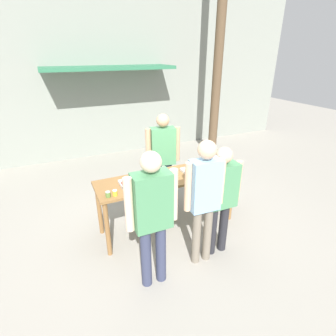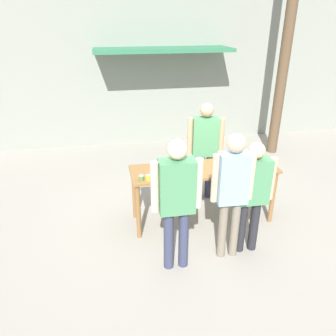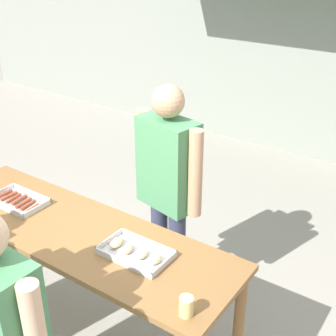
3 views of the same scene
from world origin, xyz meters
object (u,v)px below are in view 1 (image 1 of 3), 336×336
at_px(food_tray_sausages, 133,182).
at_px(person_customer_waiting_in_line, 204,193).
at_px(food_tray_buns, 194,170).
at_px(beer_cup, 229,168).
at_px(person_server_behind_table, 163,153).
at_px(utility_pole, 221,17).
at_px(condiment_jar_mustard, 108,194).
at_px(person_customer_holding_hotdog, 152,211).
at_px(condiment_jar_ketchup, 115,193).
at_px(person_customer_with_cup, 221,194).

bearing_deg(food_tray_sausages, person_customer_waiting_in_line, -55.16).
relative_size(food_tray_buns, person_customer_waiting_in_line, 0.24).
bearing_deg(beer_cup, food_tray_sausages, 171.39).
height_order(person_server_behind_table, utility_pole, utility_pole).
bearing_deg(beer_cup, person_server_behind_table, 128.90).
relative_size(food_tray_buns, condiment_jar_mustard, 5.28).
bearing_deg(person_customer_holding_hotdog, food_tray_sausages, -94.38).
bearing_deg(condiment_jar_mustard, food_tray_sausages, 29.14).
distance_m(condiment_jar_ketchup, beer_cup, 1.93).
bearing_deg(person_customer_with_cup, condiment_jar_mustard, -22.67).
xyz_separation_m(beer_cup, utility_pole, (1.60, 2.82, 2.52)).
xyz_separation_m(condiment_jar_ketchup, person_server_behind_table, (1.15, 0.96, 0.08)).
distance_m(person_customer_holding_hotdog, utility_pole, 5.45).
bearing_deg(person_customer_holding_hotdog, condiment_jar_ketchup, -71.62).
relative_size(condiment_jar_mustard, person_customer_with_cup, 0.05).
bearing_deg(beer_cup, person_customer_holding_hotdog, -154.89).
height_order(person_server_behind_table, person_customer_holding_hotdog, person_customer_holding_hotdog).
xyz_separation_m(condiment_jar_mustard, beer_cup, (2.02, 0.00, 0.01)).
distance_m(beer_cup, utility_pole, 4.10).
distance_m(food_tray_buns, beer_cup, 0.57).
bearing_deg(condiment_jar_mustard, utility_pole, 37.94).
bearing_deg(condiment_jar_mustard, food_tray_buns, 9.16).
height_order(food_tray_sausages, utility_pole, utility_pole).
relative_size(food_tray_sausages, person_server_behind_table, 0.23).
xyz_separation_m(food_tray_buns, beer_cup, (0.52, -0.24, 0.03)).
height_order(person_customer_holding_hotdog, person_customer_with_cup, person_customer_holding_hotdog).
bearing_deg(utility_pole, condiment_jar_mustard, -142.06).
relative_size(food_tray_sausages, condiment_jar_ketchup, 5.06).
bearing_deg(person_customer_holding_hotdog, person_customer_waiting_in_line, -173.05).
bearing_deg(person_server_behind_table, food_tray_sausages, -127.14).
relative_size(beer_cup, person_customer_waiting_in_line, 0.06).
distance_m(food_tray_buns, person_customer_with_cup, 0.89).
bearing_deg(beer_cup, person_customer_waiting_in_line, -142.63).
bearing_deg(condiment_jar_ketchup, person_customer_with_cup, -25.77).
xyz_separation_m(person_customer_holding_hotdog, utility_pole, (3.28, 3.61, 2.43)).
distance_m(person_customer_waiting_in_line, utility_pole, 4.96).
height_order(food_tray_buns, person_customer_holding_hotdog, person_customer_holding_hotdog).
distance_m(food_tray_sausages, utility_pole, 4.83).
relative_size(food_tray_sausages, food_tray_buns, 0.96).
relative_size(beer_cup, utility_pole, 0.02).
relative_size(condiment_jar_mustard, person_customer_holding_hotdog, 0.04).
bearing_deg(condiment_jar_ketchup, food_tray_buns, 9.84).
distance_m(person_customer_with_cup, person_customer_waiting_in_line, 0.34).
bearing_deg(person_customer_with_cup, beer_cup, -132.00).
bearing_deg(condiment_jar_mustard, condiment_jar_ketchup, -1.13).
xyz_separation_m(food_tray_sausages, utility_pole, (3.18, 2.58, 2.56)).
height_order(person_server_behind_table, person_customer_waiting_in_line, person_customer_waiting_in_line).
distance_m(condiment_jar_mustard, person_server_behind_table, 1.58).
height_order(food_tray_buns, beer_cup, beer_cup).
xyz_separation_m(condiment_jar_mustard, person_server_behind_table, (1.25, 0.96, 0.08)).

